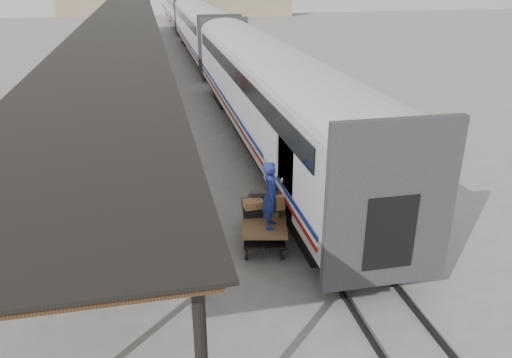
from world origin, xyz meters
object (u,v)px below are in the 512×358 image
Objects in this scene: pedestrian at (125,92)px; porter at (271,195)px; baggage_cart at (264,222)px; luggage_tug at (155,83)px.

porter is at bearing 98.58° from pedestrian.
baggage_cart is 18.22m from pedestrian.
luggage_tug is at bearing 108.99° from baggage_cart.
pedestrian reaches higher than luggage_tug.
porter is 1.25× the size of pedestrian.
porter is (0.04, -0.65, 1.17)m from baggage_cart.
pedestrian is at bearing 33.75° from porter.
baggage_cart is 20.38m from luggage_tug.
luggage_tug is 0.95× the size of porter.
luggage_tug is at bearing -131.18° from pedestrian.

